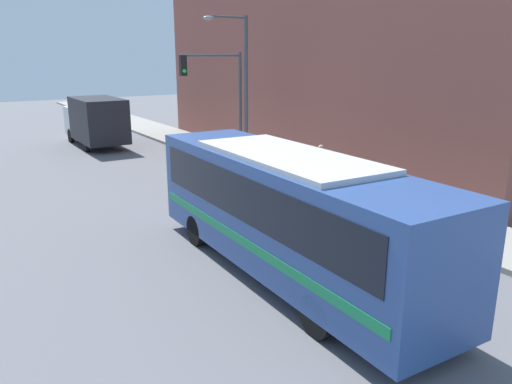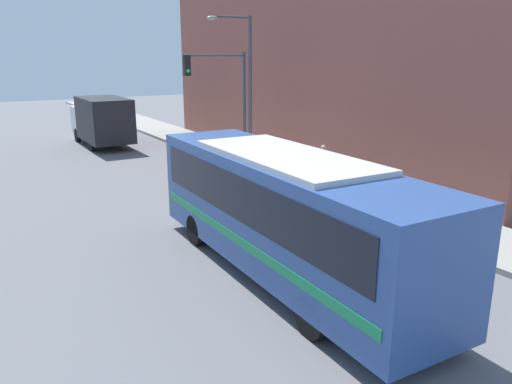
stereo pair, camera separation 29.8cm
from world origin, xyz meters
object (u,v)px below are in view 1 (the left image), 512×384
(traffic_light_pole, at_px, (220,90))
(fire_hydrant, at_px, (369,201))
(city_bus, at_px, (286,207))
(street_lamp, at_px, (241,80))
(delivery_truck, at_px, (95,120))
(parking_meter, at_px, (272,157))
(pedestrian_near_corner, at_px, (320,166))

(traffic_light_pole, bearing_deg, fire_hydrant, -84.12)
(city_bus, height_order, street_lamp, street_lamp)
(delivery_truck, relative_size, parking_meter, 4.91)
(delivery_truck, distance_m, pedestrian_near_corner, 16.52)
(city_bus, distance_m, fire_hydrant, 6.16)
(fire_hydrant, relative_size, traffic_light_pole, 0.13)
(traffic_light_pole, xyz_separation_m, street_lamp, (0.91, -0.40, 0.46))
(street_lamp, bearing_deg, city_bus, -115.56)
(parking_meter, bearing_deg, city_bus, -122.29)
(traffic_light_pole, height_order, pedestrian_near_corner, traffic_light_pole)
(city_bus, height_order, parking_meter, city_bus)
(street_lamp, bearing_deg, pedestrian_near_corner, -83.41)
(street_lamp, bearing_deg, traffic_light_pole, 156.44)
(city_bus, height_order, traffic_light_pole, traffic_light_pole)
(delivery_truck, xyz_separation_m, parking_meter, (4.38, -13.07, -0.57))
(street_lamp, bearing_deg, parking_meter, -89.17)
(fire_hydrant, relative_size, parking_meter, 0.53)
(fire_hydrant, bearing_deg, delivery_truck, 102.87)
(traffic_light_pole, relative_size, pedestrian_near_corner, 3.05)
(delivery_truck, relative_size, pedestrian_near_corner, 3.63)
(delivery_truck, distance_m, parking_meter, 13.80)
(delivery_truck, relative_size, fire_hydrant, 9.31)
(parking_meter, xyz_separation_m, street_lamp, (-0.04, 2.69, 3.32))
(fire_hydrant, xyz_separation_m, pedestrian_near_corner, (0.58, 3.44, 0.57))
(street_lamp, height_order, pedestrian_near_corner, street_lamp)
(pedestrian_near_corner, bearing_deg, delivery_truck, 107.50)
(fire_hydrant, height_order, traffic_light_pole, traffic_light_pole)
(traffic_light_pole, xyz_separation_m, pedestrian_near_corner, (1.53, -5.77, -2.84))
(parking_meter, height_order, street_lamp, street_lamp)
(fire_hydrant, bearing_deg, parking_meter, 90.00)
(delivery_truck, bearing_deg, city_bus, -92.84)
(delivery_truck, distance_m, traffic_light_pole, 10.80)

